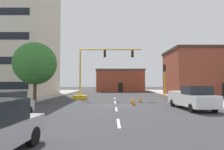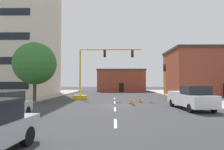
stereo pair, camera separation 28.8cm
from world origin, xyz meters
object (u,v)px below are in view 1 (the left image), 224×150
Objects in this scene: tree_left_near at (35,63)px; sedan_silver_near_left at (3,106)px; traffic_light_pole_right at (164,74)px; traffic_cone_roadside_b at (140,99)px; traffic_signal_gantry at (89,83)px; traffic_cone_roadside_c at (132,100)px; pickup_truck_white at (191,98)px; traffic_cone_roadside_a at (134,101)px.

sedan_silver_near_left is (2.34, -10.19, -3.53)m from tree_left_near.
traffic_cone_roadside_b is (-4.18, -4.87, -3.15)m from traffic_light_pole_right.
traffic_signal_gantry is 14.85m from sedan_silver_near_left.
sedan_silver_near_left reaches higher than traffic_cone_roadside_b.
tree_left_near is 9.56× the size of traffic_cone_roadside_c.
sedan_silver_near_left is at bearing -77.09° from tree_left_near.
sedan_silver_near_left is 5.83× the size of traffic_cone_roadside_b.
traffic_cone_roadside_b is at bearing 3.08° from tree_left_near.
traffic_light_pole_right is at bearing 6.90° from traffic_signal_gantry.
pickup_truck_white reaches higher than sedan_silver_near_left.
traffic_cone_roadside_c is at bearing -129.55° from traffic_light_pole_right.
traffic_signal_gantry is 10.74m from traffic_light_pole_right.
traffic_signal_gantry is 1.92× the size of traffic_light_pole_right.
traffic_cone_roadside_a is at bearing 147.56° from pickup_truck_white.
traffic_signal_gantry is 7.58m from traffic_cone_roadside_b.
traffic_cone_roadside_c is (10.81, -0.95, -4.07)m from tree_left_near.
traffic_cone_roadside_b is (11.97, 0.64, -4.04)m from tree_left_near.
tree_left_near is (-16.15, -5.52, 0.89)m from traffic_light_pole_right.
tree_left_near reaches higher than traffic_cone_roadside_c.
tree_left_near is at bearing -142.72° from traffic_signal_gantry.
traffic_cone_roadside_c is (-5.34, -6.47, -3.18)m from traffic_light_pole_right.
traffic_cone_roadside_c is at bearing -5.01° from tree_left_near.
traffic_light_pole_right is at bearing 55.92° from traffic_cone_roadside_a.
pickup_truck_white is 6.30m from traffic_cone_roadside_c.
traffic_signal_gantry is 1.36× the size of tree_left_near.
pickup_truck_white is 7.76× the size of traffic_cone_roadside_c.
traffic_cone_roadside_b is (-3.48, 5.81, -0.60)m from pickup_truck_white.
tree_left_near is 11.83m from traffic_cone_roadside_a.
traffic_signal_gantry reaches higher than tree_left_near.
traffic_light_pole_right is 0.87× the size of pickup_truck_white.
tree_left_near is 9.18× the size of traffic_cone_roadside_a.
sedan_silver_near_left is at bearing -131.65° from traffic_cone_roadside_b.
traffic_cone_roadside_a is at bearing -124.08° from traffic_light_pole_right.
tree_left_near is at bearing -176.92° from traffic_cone_roadside_b.
tree_left_near is 16.65m from pickup_truck_white.
tree_left_near is (-5.57, -4.24, 2.16)m from traffic_signal_gantry.
traffic_cone_roadside_a is (-4.56, 2.90, -0.61)m from pickup_truck_white.
pickup_truck_white reaches higher than traffic_cone_roadside_b.
traffic_signal_gantry is 8.61m from traffic_cone_roadside_a.
traffic_cone_roadside_b is 1.08× the size of traffic_cone_roadside_c.
tree_left_near is at bearing 102.91° from sedan_silver_near_left.
tree_left_near is 12.65m from traffic_cone_roadside_b.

